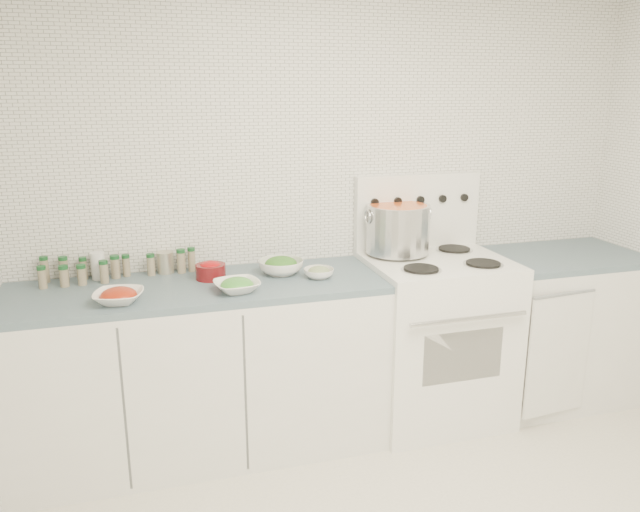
{
  "coord_description": "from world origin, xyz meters",
  "views": [
    {
      "loc": [
        -1.06,
        -1.79,
        1.84
      ],
      "look_at": [
        -0.21,
        1.14,
        1.01
      ],
      "focal_mm": 35.0,
      "sensor_mm": 36.0,
      "label": 1
    }
  ],
  "objects_px": {
    "stove": "(434,333)",
    "bowl_snowpea": "(237,285)",
    "bowl_tomato": "(119,296)",
    "stock_pot": "(398,227)"
  },
  "relations": [
    {
      "from": "stove",
      "to": "bowl_snowpea",
      "type": "distance_m",
      "value": 1.22
    },
    {
      "from": "stove",
      "to": "stock_pot",
      "type": "relative_size",
      "value": 3.65
    },
    {
      "from": "stove",
      "to": "bowl_tomato",
      "type": "height_order",
      "value": "stove"
    },
    {
      "from": "stock_pot",
      "to": "bowl_tomato",
      "type": "distance_m",
      "value": 1.53
    },
    {
      "from": "stove",
      "to": "bowl_snowpea",
      "type": "relative_size",
      "value": 5.54
    },
    {
      "from": "stove",
      "to": "bowl_snowpea",
      "type": "xyz_separation_m",
      "value": [
        -1.13,
        -0.15,
        0.43
      ]
    },
    {
      "from": "stock_pot",
      "to": "bowl_snowpea",
      "type": "relative_size",
      "value": 1.52
    },
    {
      "from": "bowl_snowpea",
      "to": "stove",
      "type": "bearing_deg",
      "value": 7.61
    },
    {
      "from": "bowl_snowpea",
      "to": "bowl_tomato",
      "type": "bearing_deg",
      "value": -179.31
    },
    {
      "from": "bowl_tomato",
      "to": "stove",
      "type": "bearing_deg",
      "value": 5.39
    }
  ]
}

